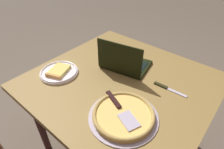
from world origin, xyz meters
TOP-DOWN VIEW (x-y plane):
  - ground_plane at (0.00, 0.00)m, footprint 12.00×12.00m
  - dining_table at (0.00, 0.00)m, footprint 1.03×1.08m
  - laptop at (-0.12, -0.07)m, footprint 0.29×0.35m
  - pizza_plate at (0.21, -0.36)m, footprint 0.25×0.25m
  - pizza_tray at (0.23, 0.19)m, footprint 0.36×0.36m
  - table_knife at (-0.11, 0.25)m, footprint 0.03×0.21m

SIDE VIEW (x-z plane):
  - ground_plane at x=0.00m, z-range 0.00..0.00m
  - dining_table at x=0.00m, z-range 0.28..0.98m
  - table_knife at x=-0.11m, z-range 0.70..0.71m
  - pizza_plate at x=0.21m, z-range 0.70..0.73m
  - pizza_tray at x=0.23m, z-range 0.70..0.74m
  - laptop at x=-0.12m, z-range 0.63..0.86m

